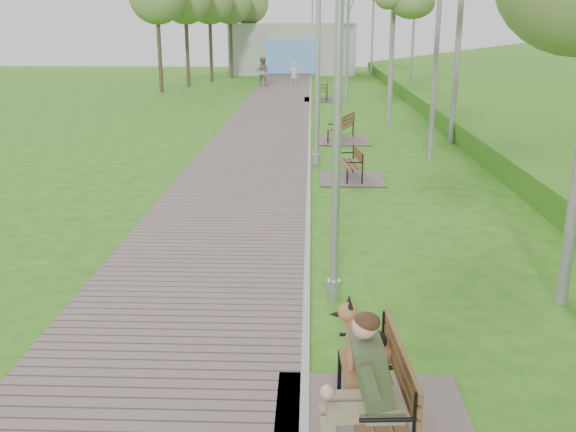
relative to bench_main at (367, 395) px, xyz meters
name	(u,v)px	position (x,y,z in m)	size (l,w,h in m)	color
walkway	(264,131)	(-2.36, 18.99, -0.48)	(3.50, 67.00, 0.04)	#705E5A
kerb	(310,131)	(-0.61, 18.99, -0.48)	(0.10, 67.00, 0.05)	#999993
building_north	(293,49)	(-2.11, 48.46, 1.49)	(10.00, 5.20, 4.00)	#9E9E99
bench_main	(367,395)	(0.00, 0.00, 0.00)	(2.03, 2.26, 1.77)	#705E5A
bench_second	(350,172)	(0.49, 11.17, -0.31)	(1.67, 1.86, 1.03)	#705E5A
bench_third	(341,135)	(0.50, 17.03, -0.28)	(1.94, 2.15, 1.19)	#705E5A
bench_far	(323,96)	(0.05, 29.61, -0.27)	(2.05, 2.28, 1.26)	#705E5A
lamp_post_near	(337,135)	(-0.20, 3.39, 1.99)	(0.21, 0.21, 5.33)	#A4A7AC
lamp_post_second	(318,69)	(-0.39, 12.83, 2.27)	(0.23, 0.23, 5.94)	#A4A7AC
lamp_post_third	(318,63)	(-0.29, 24.43, 1.76)	(0.19, 0.19, 4.85)	#A4A7AC
lamp_post_far	(312,39)	(-0.54, 48.15, 2.27)	(0.23, 0.23, 5.94)	#A4A7AC
pedestrian_near	(294,74)	(-1.74, 37.63, 0.27)	(0.56, 0.37, 1.54)	beige
pedestrian_far	(262,72)	(-3.78, 37.26, 0.46)	(0.94, 0.73, 1.93)	gray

